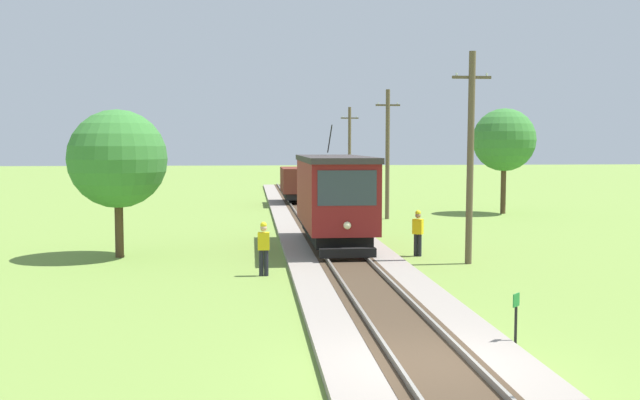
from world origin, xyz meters
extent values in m
plane|color=olive|center=(0.00, 0.00, 0.00)|extent=(260.00, 260.00, 0.00)
cube|color=gray|center=(0.00, 0.00, 0.09)|extent=(4.20, 120.00, 0.18)
cube|color=#423323|center=(0.00, 0.00, 0.18)|extent=(2.04, 120.00, 0.01)
cube|color=gray|center=(-0.72, 0.00, 0.25)|extent=(0.07, 120.00, 0.14)
cube|color=gray|center=(0.72, 0.00, 0.25)|extent=(0.07, 120.00, 0.14)
cube|color=maroon|center=(0.00, 16.01, 2.30)|extent=(2.50, 8.00, 2.60)
cube|color=#383333|center=(0.00, 16.01, 3.71)|extent=(2.60, 8.32, 0.22)
cube|color=black|center=(0.00, 16.01, 0.72)|extent=(2.10, 7.04, 0.44)
cube|color=#2D3842|center=(0.00, 11.99, 2.77)|extent=(2.10, 0.03, 1.25)
cube|color=#2D3842|center=(1.26, 16.01, 2.66)|extent=(0.02, 6.72, 1.04)
sphere|color=#F4EAB2|center=(0.00, 11.95, 1.45)|extent=(0.28, 0.28, 0.28)
cylinder|color=black|center=(0.00, 17.61, 4.52)|extent=(0.05, 1.67, 1.19)
cube|color=black|center=(0.00, 11.81, 0.50)|extent=(2.00, 0.36, 0.32)
cylinder|color=black|center=(0.00, 13.77, 0.72)|extent=(1.54, 0.80, 0.80)
cylinder|color=black|center=(0.00, 18.25, 0.72)|extent=(1.54, 0.80, 0.80)
cube|color=maroon|center=(0.00, 37.63, 1.78)|extent=(2.40, 5.20, 1.70)
cube|color=black|center=(0.00, 37.63, 0.70)|extent=(2.02, 4.78, 0.38)
cylinder|color=black|center=(0.00, 36.07, 0.70)|extent=(1.54, 0.76, 0.76)
cylinder|color=black|center=(0.00, 39.19, 0.70)|extent=(1.54, 0.76, 0.76)
cylinder|color=brown|center=(4.42, 11.99, 3.79)|extent=(0.24, 0.36, 7.57)
cube|color=brown|center=(4.42, 11.99, 6.66)|extent=(1.40, 0.10, 0.10)
cylinder|color=silver|center=(3.87, 11.99, 6.76)|extent=(0.08, 0.08, 0.10)
cylinder|color=silver|center=(4.97, 11.99, 6.76)|extent=(0.08, 0.08, 0.10)
cylinder|color=brown|center=(4.42, 27.61, 3.70)|extent=(0.24, 0.26, 7.39)
cube|color=brown|center=(4.42, 27.61, 6.50)|extent=(1.40, 0.10, 0.10)
cylinder|color=silver|center=(3.87, 27.61, 6.60)|extent=(0.08, 0.08, 0.10)
cylinder|color=silver|center=(4.97, 27.61, 6.60)|extent=(0.08, 0.08, 0.10)
cylinder|color=brown|center=(4.42, 43.50, 3.59)|extent=(0.24, 0.24, 7.18)
cube|color=brown|center=(4.42, 43.50, 6.32)|extent=(1.40, 0.10, 0.10)
cylinder|color=silver|center=(3.87, 43.50, 6.42)|extent=(0.08, 0.08, 0.10)
cylinder|color=silver|center=(4.97, 43.50, 6.42)|extent=(0.08, 0.08, 0.10)
cylinder|color=black|center=(2.18, 1.40, 0.45)|extent=(0.06, 0.06, 0.90)
cube|color=#1E7A33|center=(2.18, 1.40, 1.04)|extent=(0.21, 0.21, 0.28)
cylinder|color=black|center=(-2.89, 10.33, 0.43)|extent=(0.15, 0.15, 0.86)
cylinder|color=black|center=(-3.05, 10.34, 0.43)|extent=(0.15, 0.15, 0.86)
cube|color=yellow|center=(-2.97, 10.33, 1.15)|extent=(0.39, 0.26, 0.58)
sphere|color=tan|center=(-2.97, 10.33, 1.58)|extent=(0.22, 0.22, 0.22)
sphere|color=yellow|center=(-2.97, 10.33, 1.68)|extent=(0.21, 0.21, 0.21)
cylinder|color=black|center=(3.07, 13.88, 0.43)|extent=(0.15, 0.15, 0.86)
cylinder|color=black|center=(2.94, 13.97, 0.43)|extent=(0.15, 0.15, 0.86)
cube|color=yellow|center=(3.01, 13.93, 1.15)|extent=(0.45, 0.41, 0.58)
sphere|color=#936B51|center=(3.01, 13.93, 1.58)|extent=(0.22, 0.22, 0.22)
sphere|color=yellow|center=(3.01, 13.93, 1.68)|extent=(0.21, 0.21, 0.21)
cylinder|color=#4C3823|center=(-8.37, 14.77, 1.18)|extent=(0.32, 0.32, 2.36)
sphere|color=#387A33|center=(-8.37, 14.77, 3.75)|extent=(3.73, 3.73, 3.73)
cylinder|color=#4C3823|center=(12.16, 30.06, 1.55)|extent=(0.32, 0.32, 3.11)
sphere|color=#387A33|center=(12.16, 30.06, 4.56)|extent=(3.86, 3.86, 3.86)
camera|label=1|loc=(-3.38, -13.13, 4.33)|focal=40.56mm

